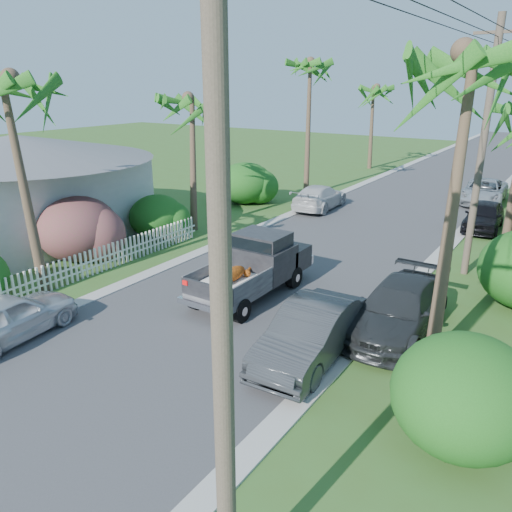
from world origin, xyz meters
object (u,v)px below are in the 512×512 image
Objects in this scene: pickup_truck at (257,264)px; utility_pole_a at (221,295)px; parked_car_lf at (320,197)px; palm_l_c at (310,63)px; house_left at (22,190)px; utility_pole_b at (482,151)px; parked_car_rd at (484,192)px; parked_car_rf at (484,216)px; parked_car_rm at (398,309)px; palm_l_b at (190,99)px; palm_l_a at (7,80)px; palm_r_a at (473,54)px; parked_car_rn at (310,334)px; parked_car_ln at (7,318)px; palm_l_d at (374,88)px.

pickup_truck is 11.34m from utility_pole_a.
palm_l_c is (-2.40, 2.88, 7.24)m from parked_car_lf.
house_left is 1.00× the size of utility_pole_b.
house_left is at bearing -134.91° from parked_car_rd.
palm_l_c is at bearing 165.30° from parked_car_rf.
palm_l_c is at bearing 125.25° from parked_car_rm.
palm_l_a is at bearing -86.19° from palm_l_b.
palm_l_b is (-10.69, -13.79, 5.45)m from parked_car_rd.
palm_l_b is 0.85× the size of palm_r_a.
palm_l_a is 0.91× the size of utility_pole_b.
palm_l_c reaches higher than parked_car_rm.
palm_l_a is at bearing -116.84° from parked_car_rd.
utility_pole_a is at bearing -91.37° from parked_car_rf.
pickup_truck reaches higher than parked_car_rd.
parked_car_rd is at bearing 78.23° from pickup_truck.
parked_car_rf is at bearing 95.11° from utility_pole_b.
parked_car_rn is at bearing -117.94° from parked_car_rm.
parked_car_rd is 21.04m from palm_r_a.
utility_pole_a is at bearing 109.63° from parked_car_lf.
palm_l_c is at bearing 89.40° from palm_l_a.
palm_r_a is 0.97× the size of utility_pole_a.
parked_car_rm is at bearing -2.33° from pickup_truck.
pickup_truck is at bearing -35.12° from palm_l_b.
parked_car_rd is 0.56× the size of utility_pole_a.
palm_r_a is at bearing 123.13° from parked_car_lf.
palm_l_a is 0.94× the size of palm_r_a.
palm_l_a is 9.05m from palm_l_b.
palm_l_c reaches higher than parked_car_ln.
palm_r_a reaches higher than house_left.
palm_l_d is 0.86× the size of utility_pole_a.
parked_car_rm reaches higher than parked_car_rf.
utility_pole_a is (12.40, -14.00, -1.55)m from palm_l_b.
parked_car_ln is 16.17m from utility_pole_b.
pickup_truck is 28.11m from palm_l_d.
parked_car_rf is 0.55× the size of palm_l_b.
pickup_truck is at bearing -67.86° from palm_l_c.
palm_l_c is (-9.89, -3.79, 7.22)m from parked_car_rd.
palm_r_a is at bearing -10.84° from pickup_truck.
parked_car_rd is 28.11m from utility_pole_a.
pickup_truck is 0.57× the size of utility_pole_a.
parked_car_ln is (-3.90, -6.71, -0.33)m from pickup_truck.
parked_car_rm is at bearing -89.59° from parked_car_rd.
parked_car_rn is at bearing -102.88° from utility_pole_b.
palm_l_c is (-2.12, 21.50, 7.23)m from parked_car_ln.
parked_car_rm is 14.86m from parked_car_lf.
parked_car_rf is 0.45× the size of house_left.
palm_l_a is 12.86m from palm_r_a.
parked_car_rf is 0.52× the size of palm_l_d.
parked_car_ln is (-7.77, -25.29, -0.01)m from parked_car_rd.
parked_car_rm is 6.91m from palm_r_a.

